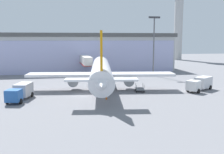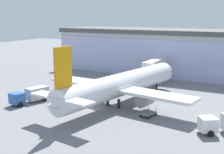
{
  "view_description": "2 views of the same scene",
  "coord_description": "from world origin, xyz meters",
  "px_view_note": "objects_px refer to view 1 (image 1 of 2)",
  "views": [
    {
      "loc": [
        -3.35,
        -48.13,
        10.4
      ],
      "look_at": [
        6.16,
        6.66,
        2.23
      ],
      "focal_mm": 42.0,
      "sensor_mm": 36.0,
      "label": 1
    },
    {
      "loc": [
        29.79,
        -42.85,
        15.99
      ],
      "look_at": [
        1.41,
        5.73,
        4.71
      ],
      "focal_mm": 50.0,
      "sensor_mm": 36.0,
      "label": 2
    }
  ],
  "objects_px": {
    "safety_cone_wingtip": "(20,92)",
    "jet_bridge": "(85,61)",
    "airplane": "(101,72)",
    "fuel_truck": "(200,83)",
    "catering_truck": "(21,92)",
    "control_tower": "(179,15)",
    "safety_cone_nose": "(106,98)",
    "apron_light_mast": "(154,40)",
    "baggage_cart": "(140,89)"
  },
  "relations": [
    {
      "from": "apron_light_mast",
      "to": "safety_cone_nose",
      "type": "height_order",
      "value": "apron_light_mast"
    },
    {
      "from": "jet_bridge",
      "to": "apron_light_mast",
      "type": "relative_size",
      "value": 0.88
    },
    {
      "from": "catering_truck",
      "to": "baggage_cart",
      "type": "relative_size",
      "value": 2.5
    },
    {
      "from": "safety_cone_wingtip",
      "to": "catering_truck",
      "type": "bearing_deg",
      "value": -79.25
    },
    {
      "from": "control_tower",
      "to": "apron_light_mast",
      "type": "distance_m",
      "value": 62.59
    },
    {
      "from": "catering_truck",
      "to": "safety_cone_nose",
      "type": "bearing_deg",
      "value": 94.39
    },
    {
      "from": "control_tower",
      "to": "airplane",
      "type": "relative_size",
      "value": 1.02
    },
    {
      "from": "airplane",
      "to": "safety_cone_wingtip",
      "type": "xyz_separation_m",
      "value": [
        -15.8,
        -2.01,
        -3.31
      ]
    },
    {
      "from": "jet_bridge",
      "to": "control_tower",
      "type": "bearing_deg",
      "value": -48.58
    },
    {
      "from": "safety_cone_nose",
      "to": "baggage_cart",
      "type": "bearing_deg",
      "value": 36.29
    },
    {
      "from": "baggage_cart",
      "to": "catering_truck",
      "type": "bearing_deg",
      "value": 109.37
    },
    {
      "from": "safety_cone_nose",
      "to": "safety_cone_wingtip",
      "type": "height_order",
      "value": "same"
    },
    {
      "from": "safety_cone_wingtip",
      "to": "baggage_cart",
      "type": "bearing_deg",
      "value": -4.31
    },
    {
      "from": "jet_bridge",
      "to": "safety_cone_nose",
      "type": "bearing_deg",
      "value": 179.54
    },
    {
      "from": "jet_bridge",
      "to": "safety_cone_wingtip",
      "type": "distance_m",
      "value": 27.84
    },
    {
      "from": "airplane",
      "to": "fuel_truck",
      "type": "relative_size",
      "value": 4.9
    },
    {
      "from": "fuel_truck",
      "to": "safety_cone_nose",
      "type": "xyz_separation_m",
      "value": [
        -19.81,
        -4.43,
        -1.19
      ]
    },
    {
      "from": "airplane",
      "to": "safety_cone_nose",
      "type": "xyz_separation_m",
      "value": [
        -0.29,
        -9.28,
        -3.31
      ]
    },
    {
      "from": "apron_light_mast",
      "to": "safety_cone_nose",
      "type": "bearing_deg",
      "value": -123.35
    },
    {
      "from": "airplane",
      "to": "catering_truck",
      "type": "distance_m",
      "value": 16.62
    },
    {
      "from": "apron_light_mast",
      "to": "airplane",
      "type": "relative_size",
      "value": 0.46
    },
    {
      "from": "safety_cone_nose",
      "to": "fuel_truck",
      "type": "bearing_deg",
      "value": 12.62
    },
    {
      "from": "safety_cone_wingtip",
      "to": "jet_bridge",
      "type": "bearing_deg",
      "value": 59.33
    },
    {
      "from": "jet_bridge",
      "to": "fuel_truck",
      "type": "height_order",
      "value": "jet_bridge"
    },
    {
      "from": "jet_bridge",
      "to": "baggage_cart",
      "type": "bearing_deg",
      "value": -163.69
    },
    {
      "from": "apron_light_mast",
      "to": "safety_cone_nose",
      "type": "relative_size",
      "value": 29.84
    },
    {
      "from": "catering_truck",
      "to": "baggage_cart",
      "type": "distance_m",
      "value": 22.34
    },
    {
      "from": "airplane",
      "to": "fuel_truck",
      "type": "height_order",
      "value": "airplane"
    },
    {
      "from": "jet_bridge",
      "to": "catering_truck",
      "type": "height_order",
      "value": "jet_bridge"
    },
    {
      "from": "baggage_cart",
      "to": "safety_cone_wingtip",
      "type": "xyz_separation_m",
      "value": [
        -23.04,
        1.73,
        -0.23
      ]
    },
    {
      "from": "baggage_cart",
      "to": "safety_cone_nose",
      "type": "relative_size",
      "value": 5.53
    },
    {
      "from": "safety_cone_nose",
      "to": "jet_bridge",
      "type": "bearing_deg",
      "value": 92.67
    },
    {
      "from": "control_tower",
      "to": "airplane",
      "type": "height_order",
      "value": "control_tower"
    },
    {
      "from": "airplane",
      "to": "safety_cone_nose",
      "type": "distance_m",
      "value": 9.85
    },
    {
      "from": "airplane",
      "to": "fuel_truck",
      "type": "distance_m",
      "value": 20.22
    },
    {
      "from": "catering_truck",
      "to": "baggage_cart",
      "type": "bearing_deg",
      "value": 111.37
    },
    {
      "from": "catering_truck",
      "to": "airplane",
      "type": "bearing_deg",
      "value": 128.43
    },
    {
      "from": "jet_bridge",
      "to": "apron_light_mast",
      "type": "distance_m",
      "value": 20.17
    },
    {
      "from": "baggage_cart",
      "to": "safety_cone_nose",
      "type": "bearing_deg",
      "value": 136.63
    },
    {
      "from": "safety_cone_nose",
      "to": "control_tower",
      "type": "bearing_deg",
      "value": 58.93
    },
    {
      "from": "fuel_truck",
      "to": "safety_cone_wingtip",
      "type": "relative_size",
      "value": 13.12
    },
    {
      "from": "safety_cone_nose",
      "to": "safety_cone_wingtip",
      "type": "relative_size",
      "value": 1.0
    },
    {
      "from": "jet_bridge",
      "to": "catering_truck",
      "type": "distance_m",
      "value": 31.87
    },
    {
      "from": "baggage_cart",
      "to": "safety_cone_wingtip",
      "type": "bearing_deg",
      "value": 96.04
    },
    {
      "from": "airplane",
      "to": "apron_light_mast",
      "type": "bearing_deg",
      "value": -37.76
    },
    {
      "from": "baggage_cart",
      "to": "safety_cone_wingtip",
      "type": "relative_size",
      "value": 5.53
    },
    {
      "from": "apron_light_mast",
      "to": "airplane",
      "type": "height_order",
      "value": "apron_light_mast"
    },
    {
      "from": "control_tower",
      "to": "safety_cone_nose",
      "type": "xyz_separation_m",
      "value": [
        -47.96,
        -79.61,
        -21.45
      ]
    },
    {
      "from": "apron_light_mast",
      "to": "safety_cone_wingtip",
      "type": "relative_size",
      "value": 29.84
    },
    {
      "from": "catering_truck",
      "to": "safety_cone_nose",
      "type": "xyz_separation_m",
      "value": [
        14.51,
        -2.03,
        -1.19
      ]
    }
  ]
}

